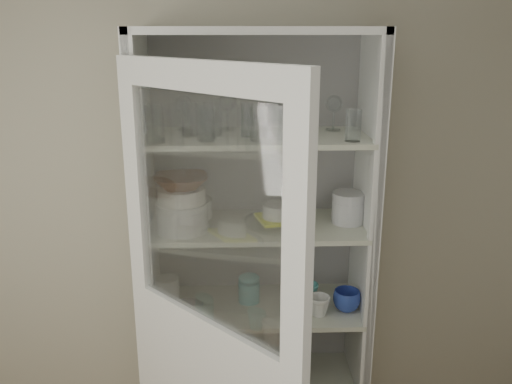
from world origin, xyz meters
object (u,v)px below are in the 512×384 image
(plate_stack_back, at_px, (189,208))
(glass_platter, at_px, (278,222))
(mug_blue, at_px, (347,300))
(cream_dish, at_px, (224,373))
(white_ramekin, at_px, (278,211))
(mug_teal, at_px, (308,292))
(goblet_2, at_px, (286,111))
(measuring_cups, at_px, (189,306))
(pantry_cabinet, at_px, (256,282))
(teal_jar, at_px, (249,290))
(white_canister, at_px, (168,291))
(cupboard_door, at_px, (210,374))
(goblet_1, at_px, (228,110))
(goblet_0, at_px, (184,111))
(mug_white, at_px, (319,306))
(cream_bowl, at_px, (182,195))
(terracotta_bowl, at_px, (181,182))
(goblet_3, at_px, (334,111))
(plate_stack_front, at_px, (183,216))
(yellow_trivet, at_px, (278,218))
(grey_bowl_stack, at_px, (348,208))
(tin_box, at_px, (278,370))

(plate_stack_back, xyz_separation_m, glass_platter, (0.40, -0.10, -0.03))
(mug_blue, xyz_separation_m, cream_dish, (-0.57, 0.06, -0.41))
(white_ramekin, distance_m, mug_teal, 0.44)
(goblet_2, distance_m, measuring_cups, 0.99)
(pantry_cabinet, bearing_deg, cream_dish, -152.69)
(glass_platter, bearing_deg, cream_dish, -177.66)
(teal_jar, height_order, white_canister, white_canister)
(pantry_cabinet, relative_size, cupboard_door, 1.05)
(goblet_1, bearing_deg, pantry_cabinet, -19.40)
(goblet_0, xyz_separation_m, mug_blue, (0.72, -0.18, -0.83))
(pantry_cabinet, relative_size, mug_white, 21.08)
(teal_jar, xyz_separation_m, white_canister, (-0.38, -0.01, 0.00))
(glass_platter, relative_size, mug_blue, 2.47)
(cupboard_door, height_order, cream_bowl, cupboard_door)
(cream_bowl, relative_size, measuring_cups, 2.15)
(mug_blue, bearing_deg, terracotta_bowl, 164.06)
(goblet_3, relative_size, teal_jar, 1.41)
(white_canister, xyz_separation_m, cream_dish, (0.25, -0.03, -0.43))
(plate_stack_front, relative_size, plate_stack_back, 1.04)
(plate_stack_front, relative_size, cream_bowl, 1.10)
(plate_stack_front, height_order, mug_white, plate_stack_front)
(goblet_1, height_order, yellow_trivet, goblet_1)
(goblet_3, xyz_separation_m, teal_jar, (-0.37, -0.06, -0.82))
(terracotta_bowl, distance_m, grey_bowl_stack, 0.74)
(goblet_1, distance_m, glass_platter, 0.54)
(goblet_3, bearing_deg, pantry_cabinet, -176.27)
(plate_stack_back, height_order, glass_platter, plate_stack_back)
(terracotta_bowl, distance_m, mug_teal, 0.81)
(pantry_cabinet, bearing_deg, white_canister, -173.65)
(goblet_0, height_order, mug_teal, goblet_0)
(plate_stack_front, relative_size, yellow_trivet, 1.26)
(yellow_trivet, bearing_deg, terracotta_bowl, -170.28)
(cream_bowl, bearing_deg, white_canister, 134.46)
(mug_white, relative_size, tin_box, 0.54)
(plate_stack_front, xyz_separation_m, tin_box, (0.43, 0.09, -0.84))
(terracotta_bowl, relative_size, measuring_cups, 2.45)
(mug_white, bearing_deg, plate_stack_front, 161.68)
(cupboard_door, relative_size, mug_white, 20.07)
(mug_blue, bearing_deg, goblet_1, 145.09)
(glass_platter, height_order, measuring_cups, glass_platter)
(grey_bowl_stack, height_order, white_canister, grey_bowl_stack)
(plate_stack_front, distance_m, teal_jar, 0.50)
(terracotta_bowl, height_order, grey_bowl_stack, terracotta_bowl)
(cream_bowl, bearing_deg, terracotta_bowl, 0.00)
(goblet_1, distance_m, goblet_3, 0.46)
(white_ramekin, height_order, tin_box, white_ramekin)
(terracotta_bowl, distance_m, mug_white, 0.82)
(cupboard_door, relative_size, glass_platter, 6.55)
(plate_stack_front, relative_size, tin_box, 1.20)
(cream_dish, bearing_deg, goblet_2, 25.71)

